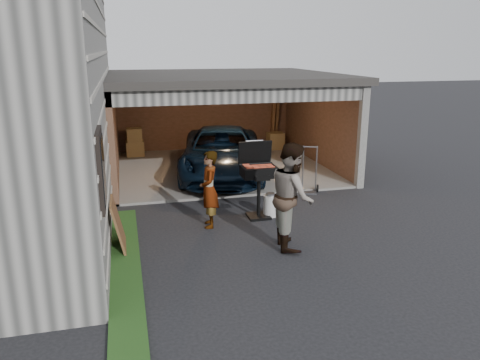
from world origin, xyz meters
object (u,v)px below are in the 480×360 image
object	(u,v)px
minivan	(222,154)
propane_tank	(270,206)
hand_truck	(309,184)
plywood_panel	(119,225)
man	(292,196)
bbq_grill	(258,174)
woman	(209,189)

from	to	relation	value
minivan	propane_tank	size ratio (longest dim) A/B	10.22
minivan	propane_tank	bearing A→B (deg)	-71.71
minivan	hand_truck	distance (m)	2.77
minivan	plywood_panel	bearing A→B (deg)	-110.67
minivan	plywood_panel	size ratio (longest dim) A/B	4.98
man	bbq_grill	bearing A→B (deg)	13.29
man	bbq_grill	xyz separation A→B (m)	(-0.16, 1.67, -0.00)
minivan	propane_tank	world-z (taller)	minivan
hand_truck	propane_tank	bearing A→B (deg)	-113.93
plywood_panel	man	bearing A→B (deg)	-10.76
minivan	man	size ratio (longest dim) A/B	2.45
propane_tank	plywood_panel	size ratio (longest dim) A/B	0.49
plywood_panel	hand_truck	distance (m)	5.39
bbq_grill	minivan	bearing A→B (deg)	91.48
woman	plywood_panel	distance (m)	2.02
minivan	woman	xyz separation A→B (m)	(-1.05, -3.72, 0.13)
minivan	plywood_panel	xyz separation A→B (m)	(-2.89, -4.49, -0.19)
woman	man	world-z (taller)	man
woman	hand_truck	bearing A→B (deg)	127.32
plywood_panel	hand_truck	world-z (taller)	hand_truck
plywood_panel	hand_truck	xyz separation A→B (m)	(4.77, 2.50, -0.25)
propane_tank	woman	bearing A→B (deg)	-168.77
hand_truck	plywood_panel	bearing A→B (deg)	-130.10
propane_tank	plywood_panel	distance (m)	3.44
propane_tank	plywood_panel	xyz separation A→B (m)	(-3.27, -1.06, 0.24)
propane_tank	minivan	bearing A→B (deg)	96.18
woman	bbq_grill	bearing A→B (deg)	111.26
propane_tank	man	bearing A→B (deg)	-94.33
propane_tank	hand_truck	world-z (taller)	hand_truck
woman	bbq_grill	distance (m)	1.19
minivan	hand_truck	size ratio (longest dim) A/B	3.98
propane_tank	hand_truck	bearing A→B (deg)	43.86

